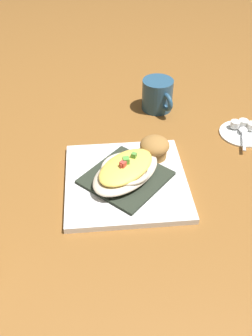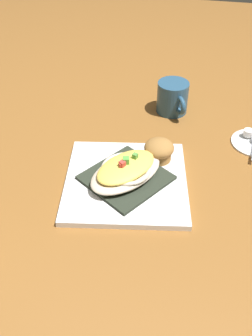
{
  "view_description": "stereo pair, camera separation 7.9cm",
  "coord_description": "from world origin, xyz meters",
  "px_view_note": "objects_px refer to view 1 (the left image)",
  "views": [
    {
      "loc": [
        0.05,
        -0.6,
        0.55
      ],
      "look_at": [
        0.0,
        0.0,
        0.04
      ],
      "focal_mm": 40.8,
      "sensor_mm": 36.0,
      "label": 1
    },
    {
      "loc": [
        0.12,
        -0.59,
        0.55
      ],
      "look_at": [
        0.0,
        0.0,
        0.04
      ],
      "focal_mm": 40.8,
      "sensor_mm": 36.0,
      "label": 2
    }
  ],
  "objects_px": {
    "muffin": "(154,147)",
    "creamer_cup_1": "(243,123)",
    "square_plate": "(126,181)",
    "creamer_cup_2": "(235,124)",
    "coffee_mug": "(158,97)",
    "spoon": "(243,132)",
    "gratin_dish": "(126,170)",
    "creamer_saucer": "(243,133)",
    "creamer_cup_0": "(252,126)"
  },
  "relations": [
    {
      "from": "square_plate",
      "to": "coffee_mug",
      "type": "xyz_separation_m",
      "value": [
        0.06,
        0.31,
        0.03
      ]
    },
    {
      "from": "coffee_mug",
      "to": "creamer_cup_0",
      "type": "distance_m",
      "value": 0.25
    },
    {
      "from": "coffee_mug",
      "to": "spoon",
      "type": "relative_size",
      "value": 1.04
    },
    {
      "from": "square_plate",
      "to": "coffee_mug",
      "type": "bearing_deg",
      "value": 78.71
    },
    {
      "from": "square_plate",
      "to": "spoon",
      "type": "xyz_separation_m",
      "value": [
        0.28,
        0.19,
        0.01
      ]
    },
    {
      "from": "muffin",
      "to": "coffee_mug",
      "type": "height_order",
      "value": "coffee_mug"
    },
    {
      "from": "creamer_saucer",
      "to": "creamer_cup_0",
      "type": "height_order",
      "value": "creamer_cup_0"
    },
    {
      "from": "muffin",
      "to": "spoon",
      "type": "bearing_deg",
      "value": 27.26
    },
    {
      "from": "creamer_saucer",
      "to": "creamer_cup_0",
      "type": "relative_size",
      "value": 4.76
    },
    {
      "from": "gratin_dish",
      "to": "creamer_saucer",
      "type": "height_order",
      "value": "gratin_dish"
    },
    {
      "from": "gratin_dish",
      "to": "creamer_cup_1",
      "type": "distance_m",
      "value": 0.36
    },
    {
      "from": "gratin_dish",
      "to": "coffee_mug",
      "type": "distance_m",
      "value": 0.31
    },
    {
      "from": "creamer_cup_1",
      "to": "creamer_cup_2",
      "type": "height_order",
      "value": "same"
    },
    {
      "from": "square_plate",
      "to": "gratin_dish",
      "type": "distance_m",
      "value": 0.03
    },
    {
      "from": "creamer_saucer",
      "to": "spoon",
      "type": "height_order",
      "value": "spoon"
    },
    {
      "from": "muffin",
      "to": "coffee_mug",
      "type": "xyz_separation_m",
      "value": [
        0.0,
        0.23,
        -0.0
      ]
    },
    {
      "from": "spoon",
      "to": "creamer_cup_1",
      "type": "distance_m",
      "value": 0.04
    },
    {
      "from": "muffin",
      "to": "gratin_dish",
      "type": "bearing_deg",
      "value": -125.32
    },
    {
      "from": "gratin_dish",
      "to": "creamer_saucer",
      "type": "distance_m",
      "value": 0.34
    },
    {
      "from": "square_plate",
      "to": "muffin",
      "type": "bearing_deg",
      "value": 54.67
    },
    {
      "from": "spoon",
      "to": "creamer_cup_0",
      "type": "bearing_deg",
      "value": 44.99
    },
    {
      "from": "muffin",
      "to": "creamer_saucer",
      "type": "distance_m",
      "value": 0.25
    },
    {
      "from": "gratin_dish",
      "to": "creamer_saucer",
      "type": "bearing_deg",
      "value": 36.31
    },
    {
      "from": "gratin_dish",
      "to": "muffin",
      "type": "height_order",
      "value": "gratin_dish"
    },
    {
      "from": "creamer_cup_1",
      "to": "creamer_cup_2",
      "type": "xyz_separation_m",
      "value": [
        -0.02,
        -0.01,
        0.0
      ]
    },
    {
      "from": "creamer_cup_0",
      "to": "creamer_cup_2",
      "type": "height_order",
      "value": "same"
    },
    {
      "from": "creamer_cup_0",
      "to": "creamer_cup_1",
      "type": "height_order",
      "value": "same"
    },
    {
      "from": "gratin_dish",
      "to": "coffee_mug",
      "type": "height_order",
      "value": "coffee_mug"
    },
    {
      "from": "square_plate",
      "to": "spoon",
      "type": "height_order",
      "value": "spoon"
    },
    {
      "from": "muffin",
      "to": "creamer_cup_1",
      "type": "distance_m",
      "value": 0.27
    },
    {
      "from": "spoon",
      "to": "gratin_dish",
      "type": "bearing_deg",
      "value": -144.91
    },
    {
      "from": "square_plate",
      "to": "spoon",
      "type": "relative_size",
      "value": 2.52
    },
    {
      "from": "square_plate",
      "to": "creamer_cup_2",
      "type": "bearing_deg",
      "value": 40.59
    },
    {
      "from": "creamer_saucer",
      "to": "creamer_cup_0",
      "type": "distance_m",
      "value": 0.03
    },
    {
      "from": "muffin",
      "to": "creamer_cup_0",
      "type": "bearing_deg",
      "value": 29.33
    },
    {
      "from": "gratin_dish",
      "to": "creamer_cup_0",
      "type": "xyz_separation_m",
      "value": [
        0.3,
        0.22,
        -0.02
      ]
    },
    {
      "from": "spoon",
      "to": "creamer_cup_2",
      "type": "height_order",
      "value": "creamer_cup_2"
    },
    {
      "from": "spoon",
      "to": "coffee_mug",
      "type": "bearing_deg",
      "value": 151.69
    },
    {
      "from": "creamer_cup_0",
      "to": "square_plate",
      "type": "bearing_deg",
      "value": -144.04
    },
    {
      "from": "square_plate",
      "to": "creamer_cup_0",
      "type": "distance_m",
      "value": 0.37
    },
    {
      "from": "square_plate",
      "to": "creamer_saucer",
      "type": "bearing_deg",
      "value": 36.31
    },
    {
      "from": "coffee_mug",
      "to": "spoon",
      "type": "distance_m",
      "value": 0.24
    },
    {
      "from": "creamer_saucer",
      "to": "creamer_cup_2",
      "type": "bearing_deg",
      "value": 134.46
    },
    {
      "from": "muffin",
      "to": "spoon",
      "type": "distance_m",
      "value": 0.25
    },
    {
      "from": "gratin_dish",
      "to": "coffee_mug",
      "type": "xyz_separation_m",
      "value": [
        0.06,
        0.31,
        -0.0
      ]
    },
    {
      "from": "coffee_mug",
      "to": "creamer_cup_0",
      "type": "height_order",
      "value": "coffee_mug"
    },
    {
      "from": "creamer_cup_0",
      "to": "creamer_cup_2",
      "type": "bearing_deg",
      "value": 172.9
    },
    {
      "from": "creamer_cup_1",
      "to": "creamer_saucer",
      "type": "bearing_deg",
      "value": -97.1
    },
    {
      "from": "creamer_cup_2",
      "to": "square_plate",
      "type": "bearing_deg",
      "value": -139.41
    },
    {
      "from": "creamer_cup_1",
      "to": "creamer_cup_2",
      "type": "relative_size",
      "value": 1.0
    }
  ]
}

